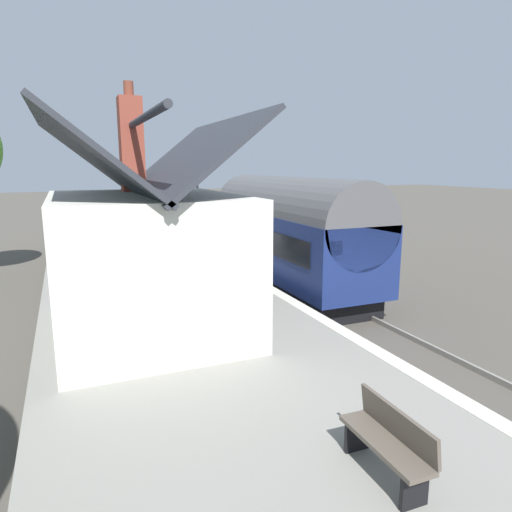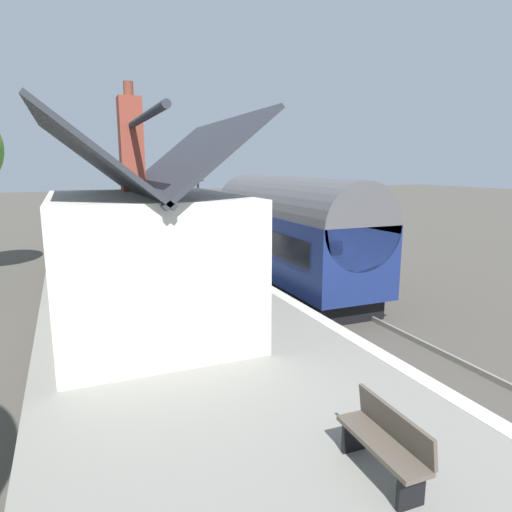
{
  "view_description": "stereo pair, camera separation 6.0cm",
  "coord_description": "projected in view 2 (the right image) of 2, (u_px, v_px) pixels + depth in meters",
  "views": [
    {
      "loc": [
        -14.42,
        6.91,
        4.7
      ],
      "look_at": [
        -1.6,
        1.5,
        1.94
      ],
      "focal_mm": 31.74,
      "sensor_mm": 36.0,
      "label": 1
    },
    {
      "loc": [
        -14.44,
        6.86,
        4.7
      ],
      "look_at": [
        -1.6,
        1.5,
        1.94
      ],
      "focal_mm": 31.74,
      "sensor_mm": 36.0,
      "label": 2
    }
  ],
  "objects": [
    {
      "name": "ground_plane",
      "position": [
        277.0,
        297.0,
        16.58
      ],
      "size": [
        160.0,
        160.0,
        0.0
      ],
      "primitive_type": "plane",
      "color": "#4C473F"
    },
    {
      "name": "bench_platform_end",
      "position": [
        385.0,
        440.0,
        5.52
      ],
      "size": [
        1.41,
        0.47,
        0.88
      ],
      "color": "brown",
      "rests_on": "platform"
    },
    {
      "name": "planter_bench_left",
      "position": [
        145.0,
        246.0,
        19.0
      ],
      "size": [
        0.49,
        0.49,
        0.85
      ],
      "color": "gray",
      "rests_on": "platform"
    },
    {
      "name": "platform_edge_coping",
      "position": [
        247.0,
        275.0,
        15.95
      ],
      "size": [
        32.0,
        0.36,
        0.02
      ],
      "primitive_type": "cube",
      "color": "beige",
      "rests_on": "platform"
    },
    {
      "name": "rail_far",
      "position": [
        281.0,
        295.0,
        16.63
      ],
      "size": [
        52.0,
        0.08,
        0.14
      ],
      "primitive_type": "cube",
      "color": "gray",
      "rests_on": "ground"
    },
    {
      "name": "planter_by_door",
      "position": [
        87.0,
        255.0,
        18.04
      ],
      "size": [
        1.05,
        0.32,
        0.64
      ],
      "color": "#9E5138",
      "rests_on": "platform"
    },
    {
      "name": "station_sign_board",
      "position": [
        187.0,
        223.0,
        20.86
      ],
      "size": [
        0.96,
        0.06,
        1.57
      ],
      "color": "black",
      "rests_on": "platform"
    },
    {
      "name": "planter_under_sign",
      "position": [
        158.0,
        261.0,
        16.78
      ],
      "size": [
        0.71,
        0.32,
        0.64
      ],
      "color": "#9E5138",
      "rests_on": "platform"
    },
    {
      "name": "train",
      "position": [
        290.0,
        233.0,
        17.21
      ],
      "size": [
        9.52,
        2.73,
        4.32
      ],
      "color": "black",
      "rests_on": "ground"
    },
    {
      "name": "platform",
      "position": [
        156.0,
        298.0,
        14.83
      ],
      "size": [
        32.0,
        6.76,
        0.94
      ],
      "primitive_type": "cube",
      "color": "gray",
      "rests_on": "ground"
    },
    {
      "name": "bench_near_building",
      "position": [
        164.0,
        250.0,
        18.02
      ],
      "size": [
        1.41,
        0.46,
        0.88
      ],
      "color": "brown",
      "rests_on": "platform"
    },
    {
      "name": "station_building",
      "position": [
        146.0,
        256.0,
        10.48
      ],
      "size": [
        5.73,
        4.25,
        5.81
      ],
      "color": "silver",
      "rests_on": "platform"
    },
    {
      "name": "rail_near",
      "position": [
        315.0,
        290.0,
        17.17
      ],
      "size": [
        52.0,
        0.08,
        0.14
      ],
      "primitive_type": "cube",
      "color": "gray",
      "rests_on": "ground"
    },
    {
      "name": "lamp_post_platform",
      "position": [
        198.0,
        194.0,
        19.51
      ],
      "size": [
        0.32,
        0.5,
        3.74
      ],
      "color": "black",
      "rests_on": "platform"
    },
    {
      "name": "planter_edge_far",
      "position": [
        159.0,
        234.0,
        23.4
      ],
      "size": [
        0.92,
        0.32,
        0.63
      ],
      "color": "teal",
      "rests_on": "platform"
    },
    {
      "name": "planter_corner_building",
      "position": [
        149.0,
        234.0,
        23.85
      ],
      "size": [
        0.98,
        0.32,
        0.57
      ],
      "color": "black",
      "rests_on": "platform"
    }
  ]
}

